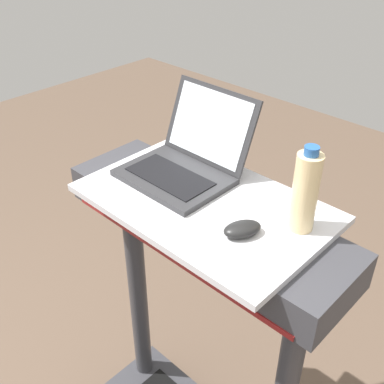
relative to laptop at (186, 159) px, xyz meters
The scene contains 4 objects.
desk_board 0.16m from the laptop, 26.02° to the right, with size 0.69×0.44×0.02m, color silver.
laptop is the anchor object (origin of this frame).
computer_mouse 0.33m from the laptop, 20.46° to the right, with size 0.06×0.10×0.03m, color black.
water_bottle 0.40m from the laptop, ahead, with size 0.07×0.07×0.23m.
Camera 1 is at (0.72, -0.11, 1.95)m, focal length 44.05 mm.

